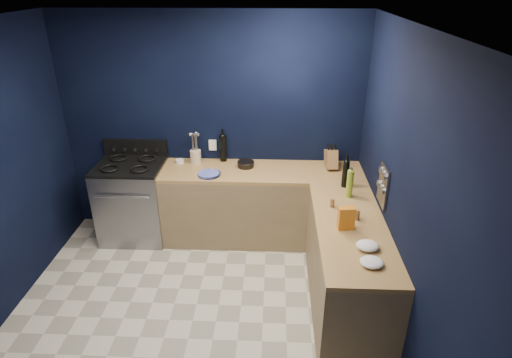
# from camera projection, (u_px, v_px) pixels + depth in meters

# --- Properties ---
(floor) EXTENTS (3.50, 3.50, 0.02)m
(floor) POSITION_uv_depth(u_px,v_px,m) (193.00, 321.00, 3.96)
(floor) COLOR beige
(floor) RESTS_ON ground
(ceiling) EXTENTS (3.50, 3.50, 0.02)m
(ceiling) POSITION_uv_depth(u_px,v_px,m) (167.00, 26.00, 2.81)
(ceiling) COLOR silver
(ceiling) RESTS_ON ground
(wall_back) EXTENTS (3.50, 0.02, 2.60)m
(wall_back) POSITION_uv_depth(u_px,v_px,m) (212.00, 127.00, 4.97)
(wall_back) COLOR black
(wall_back) RESTS_ON ground
(wall_right) EXTENTS (0.02, 3.50, 2.60)m
(wall_right) POSITION_uv_depth(u_px,v_px,m) (404.00, 203.00, 3.32)
(wall_right) COLOR black
(wall_right) RESTS_ON ground
(cab_back) EXTENTS (2.30, 0.63, 0.86)m
(cab_back) POSITION_uv_depth(u_px,v_px,m) (262.00, 206.00, 5.03)
(cab_back) COLOR olive
(cab_back) RESTS_ON floor
(top_back) EXTENTS (2.30, 0.63, 0.04)m
(top_back) POSITION_uv_depth(u_px,v_px,m) (262.00, 172.00, 4.84)
(top_back) COLOR brown
(top_back) RESTS_ON cab_back
(cab_right) EXTENTS (0.63, 1.67, 0.86)m
(cab_right) POSITION_uv_depth(u_px,v_px,m) (347.00, 269.00, 3.97)
(cab_right) COLOR olive
(cab_right) RESTS_ON floor
(top_right) EXTENTS (0.63, 1.67, 0.04)m
(top_right) POSITION_uv_depth(u_px,v_px,m) (352.00, 228.00, 3.77)
(top_right) COLOR brown
(top_right) RESTS_ON cab_right
(gas_range) EXTENTS (0.76, 0.66, 0.92)m
(gas_range) POSITION_uv_depth(u_px,v_px,m) (134.00, 202.00, 5.07)
(gas_range) COLOR gray
(gas_range) RESTS_ON floor
(oven_door) EXTENTS (0.59, 0.02, 0.42)m
(oven_door) POSITION_uv_depth(u_px,v_px,m) (126.00, 216.00, 4.79)
(oven_door) COLOR black
(oven_door) RESTS_ON gas_range
(cooktop) EXTENTS (0.76, 0.66, 0.03)m
(cooktop) POSITION_uv_depth(u_px,v_px,m) (129.00, 166.00, 4.86)
(cooktop) COLOR black
(cooktop) RESTS_ON gas_range
(backguard) EXTENTS (0.76, 0.06, 0.20)m
(backguard) POSITION_uv_depth(u_px,v_px,m) (136.00, 148.00, 5.08)
(backguard) COLOR black
(backguard) RESTS_ON gas_range
(spice_panel) EXTENTS (0.02, 0.28, 0.38)m
(spice_panel) POSITION_uv_depth(u_px,v_px,m) (383.00, 185.00, 3.86)
(spice_panel) COLOR gray
(spice_panel) RESTS_ON wall_right
(wall_outlet) EXTENTS (0.09, 0.02, 0.13)m
(wall_outlet) POSITION_uv_depth(u_px,v_px,m) (213.00, 145.00, 5.04)
(wall_outlet) COLOR white
(wall_outlet) RESTS_ON wall_back
(plate_stack) EXTENTS (0.30, 0.30, 0.03)m
(plate_stack) POSITION_uv_depth(u_px,v_px,m) (209.00, 174.00, 4.70)
(plate_stack) COLOR #3948AD
(plate_stack) RESTS_ON top_back
(ramekin) EXTENTS (0.12, 0.12, 0.04)m
(ramekin) POSITION_uv_depth(u_px,v_px,m) (180.00, 161.00, 5.02)
(ramekin) COLOR white
(ramekin) RESTS_ON top_back
(utensil_crock) EXTENTS (0.16, 0.16, 0.16)m
(utensil_crock) POSITION_uv_depth(u_px,v_px,m) (196.00, 157.00, 4.98)
(utensil_crock) COLOR beige
(utensil_crock) RESTS_ON top_back
(wine_bottle_back) EXTENTS (0.10, 0.10, 0.32)m
(wine_bottle_back) POSITION_uv_depth(u_px,v_px,m) (223.00, 148.00, 5.01)
(wine_bottle_back) COLOR black
(wine_bottle_back) RESTS_ON top_back
(lemon_basket) EXTENTS (0.19, 0.19, 0.07)m
(lemon_basket) POSITION_uv_depth(u_px,v_px,m) (246.00, 164.00, 4.90)
(lemon_basket) COLOR black
(lemon_basket) RESTS_ON top_back
(knife_block) EXTENTS (0.15, 0.27, 0.27)m
(knife_block) POSITION_uv_depth(u_px,v_px,m) (331.00, 159.00, 4.84)
(knife_block) COLOR brown
(knife_block) RESTS_ON top_back
(wine_bottle_right) EXTENTS (0.07, 0.07, 0.28)m
(wine_bottle_right) POSITION_uv_depth(u_px,v_px,m) (345.00, 174.00, 4.40)
(wine_bottle_right) COLOR black
(wine_bottle_right) RESTS_ON top_right
(oil_bottle) EXTENTS (0.07, 0.07, 0.29)m
(oil_bottle) POSITION_uv_depth(u_px,v_px,m) (350.00, 184.00, 4.20)
(oil_bottle) COLOR olive
(oil_bottle) RESTS_ON top_right
(spice_jar_near) EXTENTS (0.05, 0.05, 0.09)m
(spice_jar_near) POSITION_uv_depth(u_px,v_px,m) (332.00, 203.00, 4.05)
(spice_jar_near) COLOR olive
(spice_jar_near) RESTS_ON top_right
(spice_jar_far) EXTENTS (0.07, 0.07, 0.10)m
(spice_jar_far) POSITION_uv_depth(u_px,v_px,m) (357.00, 214.00, 3.85)
(spice_jar_far) COLOR olive
(spice_jar_far) RESTS_ON top_right
(crouton_bag) EXTENTS (0.15, 0.09, 0.21)m
(crouton_bag) POSITION_uv_depth(u_px,v_px,m) (346.00, 218.00, 3.68)
(crouton_bag) COLOR #B03B1D
(crouton_bag) RESTS_ON top_right
(towel_front) EXTENTS (0.23, 0.21, 0.07)m
(towel_front) POSITION_uv_depth(u_px,v_px,m) (368.00, 246.00, 3.43)
(towel_front) COLOR white
(towel_front) RESTS_ON top_right
(towel_end) EXTENTS (0.19, 0.18, 0.06)m
(towel_end) POSITION_uv_depth(u_px,v_px,m) (372.00, 262.00, 3.25)
(towel_end) COLOR white
(towel_end) RESTS_ON top_right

